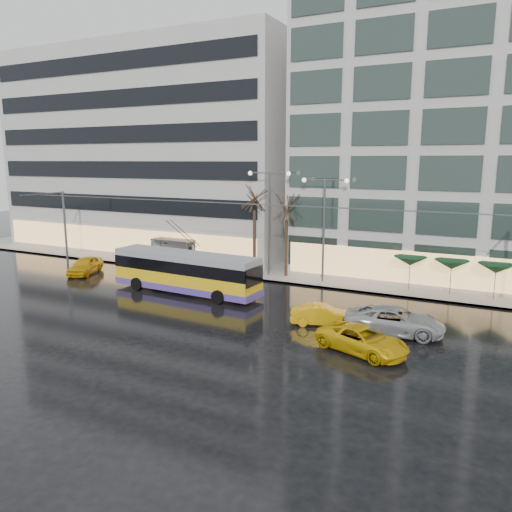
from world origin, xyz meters
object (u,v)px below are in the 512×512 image
Objects in this scene: bus_shelter at (171,246)px; street_lamp_near at (269,209)px; trolleybus at (186,273)px; taxi_a at (85,265)px.

bus_shelter is 11.14m from street_lamp_near.
bus_shelter is at bearing 132.17° from trolleybus.
trolleybus is 10.48m from bus_shelter.
bus_shelter reaches higher than taxi_a.
taxi_a is at bearing 173.37° from trolleybus.
trolleybus reaches higher than bus_shelter.
trolleybus reaches higher than taxi_a.
trolleybus is at bearing -26.89° from taxi_a.
street_lamp_near reaches higher than bus_shelter.
bus_shelter is at bearing 32.54° from taxi_a.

